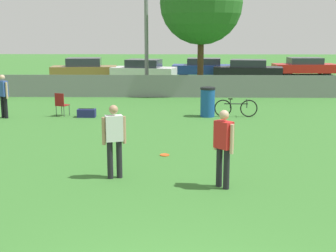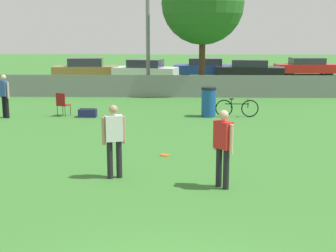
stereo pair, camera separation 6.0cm
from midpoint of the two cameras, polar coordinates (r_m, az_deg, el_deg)
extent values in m
cube|color=gray|center=(22.99, 0.89, 4.87)|extent=(19.59, 0.03, 1.10)
cylinder|color=gray|center=(24.79, -2.75, 14.02)|extent=(0.20, 0.20, 8.60)
cylinder|color=#4C331E|center=(24.48, 3.91, 7.52)|extent=(0.32, 0.32, 3.03)
sphere|color=#286023|center=(24.45, 4.01, 14.76)|extent=(4.20, 4.20, 4.20)
cylinder|color=black|center=(9.92, 6.09, -4.99)|extent=(0.13, 0.13, 0.85)
cylinder|color=black|center=(9.78, 6.97, -5.24)|extent=(0.13, 0.13, 0.85)
cube|color=red|center=(9.67, 6.62, -1.07)|extent=(0.41, 0.43, 0.57)
sphere|color=#D8AD8C|center=(9.59, 6.68, 1.35)|extent=(0.20, 0.20, 0.20)
cylinder|color=#D8AD8C|center=(9.83, 5.66, -1.13)|extent=(0.08, 0.08, 0.61)
cylinder|color=#D8AD8C|center=(9.53, 7.61, -1.59)|extent=(0.08, 0.08, 0.61)
cylinder|color=black|center=(10.47, -7.24, -4.12)|extent=(0.13, 0.13, 0.85)
cylinder|color=black|center=(10.50, -6.13, -4.04)|extent=(0.13, 0.13, 0.85)
cube|color=silver|center=(10.32, -6.77, -0.27)|extent=(0.42, 0.32, 0.57)
sphere|color=tan|center=(10.24, -6.83, 2.01)|extent=(0.20, 0.20, 0.20)
cylinder|color=tan|center=(10.29, -8.02, -0.62)|extent=(0.08, 0.08, 0.61)
cylinder|color=tan|center=(10.36, -5.53, -0.47)|extent=(0.08, 0.08, 0.61)
cylinder|color=black|center=(18.54, -19.24, 2.16)|extent=(0.13, 0.13, 0.83)
cylinder|color=black|center=(18.69, -19.59, 2.21)|extent=(0.13, 0.13, 0.83)
cube|color=#2D4C9E|center=(18.52, -19.57, 4.32)|extent=(0.42, 0.38, 0.57)
sphere|color=#D8AD8C|center=(18.48, -19.65, 5.60)|extent=(0.20, 0.20, 0.20)
cylinder|color=#D8AD8C|center=(18.35, -19.16, 4.13)|extent=(0.08, 0.08, 0.61)
cylinder|color=#E5591E|center=(12.37, -0.56, -3.55)|extent=(0.25, 0.25, 0.03)
torus|color=#E5591E|center=(12.37, -0.56, -3.54)|extent=(0.25, 0.25, 0.03)
cylinder|color=#333338|center=(18.53, -12.03, 1.89)|extent=(0.02, 0.02, 0.40)
cylinder|color=#333338|center=(18.73, -12.92, 1.95)|extent=(0.02, 0.02, 0.40)
cylinder|color=#333338|center=(18.24, -12.66, 1.71)|extent=(0.02, 0.02, 0.40)
cylinder|color=#333338|center=(18.45, -13.56, 1.78)|extent=(0.02, 0.02, 0.40)
cube|color=maroon|center=(18.45, -12.82, 2.49)|extent=(0.52, 0.52, 0.03)
cube|color=maroon|center=(18.26, -13.20, 3.17)|extent=(0.38, 0.17, 0.47)
torus|color=black|center=(17.94, 6.62, 2.17)|extent=(0.66, 0.06, 0.66)
torus|color=black|center=(18.04, 9.73, 2.14)|extent=(0.66, 0.06, 0.66)
cylinder|color=black|center=(17.96, 8.19, 2.69)|extent=(0.90, 0.05, 0.04)
cylinder|color=black|center=(17.94, 7.51, 2.70)|extent=(0.03, 0.03, 0.34)
cylinder|color=black|center=(18.01, 9.50, 2.67)|extent=(0.03, 0.03, 0.31)
cube|color=black|center=(17.91, 7.52, 3.30)|extent=(0.16, 0.06, 0.04)
cylinder|color=black|center=(17.98, 9.52, 3.16)|extent=(0.03, 0.44, 0.03)
cylinder|color=#194C99|center=(17.89, 4.75, 2.80)|extent=(0.54, 0.54, 1.04)
cylinder|color=black|center=(17.81, 4.78, 4.59)|extent=(0.57, 0.57, 0.08)
cube|color=navy|center=(18.06, -9.99, 1.56)|extent=(0.68, 0.37, 0.30)
cube|color=black|center=(18.03, -10.01, 2.08)|extent=(0.57, 0.04, 0.02)
cylinder|color=black|center=(32.53, -7.74, 6.32)|extent=(0.63, 0.24, 0.61)
cylinder|color=black|center=(31.00, -7.91, 6.05)|extent=(0.63, 0.24, 0.61)
cylinder|color=black|center=(32.81, -12.40, 6.20)|extent=(0.63, 0.24, 0.61)
cylinder|color=black|center=(31.29, -12.80, 5.93)|extent=(0.63, 0.24, 0.61)
cube|color=olive|center=(31.86, -10.23, 6.55)|extent=(4.42, 2.14, 0.72)
cube|color=#2D333D|center=(31.81, -10.27, 7.69)|extent=(2.36, 1.74, 0.54)
cylinder|color=black|center=(31.08, -0.36, 6.21)|extent=(0.68, 0.31, 0.65)
cylinder|color=black|center=(29.52, -1.09, 5.93)|extent=(0.68, 0.31, 0.65)
cylinder|color=black|center=(31.75, -4.81, 6.29)|extent=(0.68, 0.31, 0.65)
cylinder|color=black|center=(30.23, -5.75, 6.01)|extent=(0.68, 0.31, 0.65)
cube|color=white|center=(30.60, -3.02, 6.53)|extent=(4.35, 2.62, 0.68)
cube|color=#2D333D|center=(30.55, -3.03, 7.64)|extent=(2.40, 2.01, 0.51)
cylinder|color=black|center=(34.11, 6.68, 6.63)|extent=(0.68, 0.23, 0.67)
cylinder|color=black|center=(32.58, 6.71, 6.40)|extent=(0.68, 0.23, 0.67)
cylinder|color=black|center=(34.18, 2.07, 6.71)|extent=(0.68, 0.23, 0.67)
cylinder|color=black|center=(32.66, 1.89, 6.48)|extent=(0.68, 0.23, 0.67)
cube|color=navy|center=(33.34, 4.34, 6.91)|extent=(4.53, 2.10, 0.63)
cube|color=#2D333D|center=(33.30, 4.35, 7.85)|extent=(2.41, 1.72, 0.47)
cylinder|color=black|center=(32.77, 12.12, 6.24)|extent=(0.68, 0.28, 0.65)
cylinder|color=black|center=(31.27, 12.19, 5.99)|extent=(0.68, 0.28, 0.65)
cylinder|color=black|center=(32.81, 7.23, 6.41)|extent=(0.68, 0.28, 0.65)
cylinder|color=black|center=(31.31, 7.07, 6.17)|extent=(0.68, 0.28, 0.65)
cube|color=black|center=(31.99, 9.67, 6.58)|extent=(4.71, 2.42, 0.63)
cube|color=#2D333D|center=(31.95, 9.70, 7.57)|extent=(2.55, 1.87, 0.47)
cylinder|color=black|center=(37.31, 17.96, 6.52)|extent=(0.61, 0.20, 0.60)
cylinder|color=black|center=(35.78, 18.78, 6.27)|extent=(0.61, 0.20, 0.60)
cylinder|color=black|center=(36.52, 13.76, 6.65)|extent=(0.61, 0.20, 0.60)
cylinder|color=black|center=(34.96, 14.41, 6.41)|extent=(0.61, 0.20, 0.60)
cube|color=red|center=(36.10, 16.26, 6.79)|extent=(4.57, 1.98, 0.62)
cube|color=#2D333D|center=(36.06, 16.31, 7.64)|extent=(2.40, 1.69, 0.46)
camera|label=1|loc=(0.03, -90.16, -0.03)|focal=50.00mm
camera|label=2|loc=(0.03, 89.84, 0.03)|focal=50.00mm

